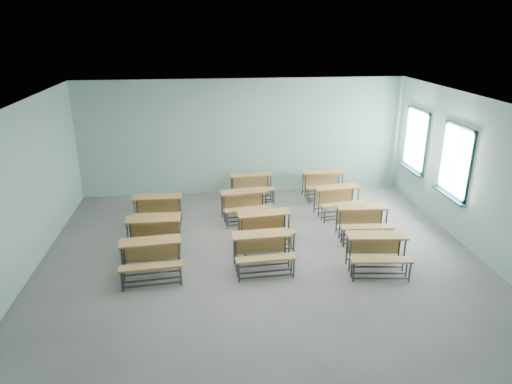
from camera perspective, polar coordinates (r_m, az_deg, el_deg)
room at (r=8.99m, az=1.12°, el=1.03°), size 9.04×8.04×3.24m
desk_unit_r0c0 at (r=8.92m, az=-12.99°, el=-7.54°), size 1.20×0.86×0.72m
desk_unit_r0c1 at (r=8.96m, az=0.81°, el=-6.82°), size 1.19×0.83×0.72m
desk_unit_r0c2 at (r=9.21m, az=14.89°, el=-6.77°), size 1.22×0.89×0.72m
desk_unit_r1c0 at (r=9.86m, az=-12.70°, el=-4.70°), size 1.15×0.78×0.72m
desk_unit_r1c1 at (r=9.91m, az=1.12°, el=-4.04°), size 1.22×0.89×0.72m
desk_unit_r1c2 at (r=10.51m, az=13.21°, el=-3.14°), size 1.19×0.83×0.72m
desk_unit_r2c0 at (r=11.08m, az=-12.23°, el=-1.81°), size 1.16×0.79×0.72m
desk_unit_r2c1 at (r=11.18m, az=-1.41°, el=-1.14°), size 1.24×0.91×0.72m
desk_unit_r2c2 at (r=11.65m, az=10.23°, el=-0.56°), size 1.23×0.91×0.72m
desk_unit_r3c1 at (r=12.43m, az=-0.57°, el=1.12°), size 1.20×0.86×0.72m
desk_unit_r3c2 at (r=12.78m, az=8.45°, el=1.45°), size 1.17×0.81×0.72m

